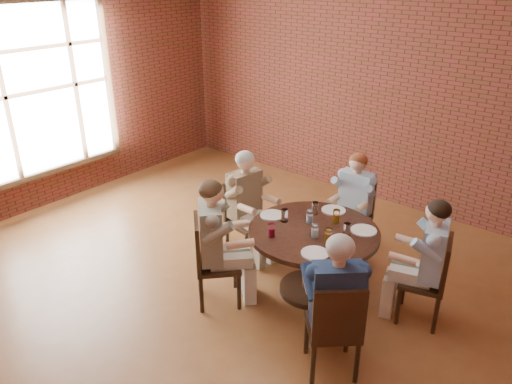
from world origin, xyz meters
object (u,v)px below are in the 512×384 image
Objects in this scene: chair_b at (355,213)px; diner_b at (353,205)px; chair_c at (243,215)px; smartphone at (329,253)px; chair_a at (432,277)px; diner_d at (217,243)px; diner_a at (425,262)px; chair_d at (209,258)px; diner_c at (248,206)px; chair_e at (335,327)px; dining_table at (313,249)px; diner_e at (334,304)px.

chair_b is 0.16m from diner_b.
chair_c reaches higher than smartphone.
diner_d is (-1.79, -1.05, 0.18)m from chair_a.
chair_a is 0.71× the size of diner_a.
smartphone is (1.07, 0.50, 0.24)m from chair_d.
diner_c is at bearing -176.18° from smartphone.
chair_c is 1.53m from smartphone.
chair_e is at bearing -143.69° from diner_d.
dining_table is at bearing -90.00° from chair_b.
dining_table is 1.09m from chair_c.
smartphone is at bearing -38.35° from dining_table.
diner_e reaches higher than chair_c.
chair_e is at bearing -110.46° from chair_c.
diner_e is (-0.31, -1.11, 0.02)m from diner_a.
chair_e is at bearing 90.00° from diner_e.
chair_b is 0.96× the size of chair_e.
smartphone is (-0.69, -0.59, 0.11)m from diner_a.
diner_a reaches higher than chair_c.
smartphone is at bearing -67.72° from chair_a.
diner_c is 1.39× the size of chair_e.
chair_c is at bearing -26.67° from chair_d.
chair_e reaches higher than chair_a.
diner_a is 1.99m from diner_d.
diner_c reaches higher than chair_a.
diner_c reaches higher than diner_b.
chair_e is (0.90, -1.93, 0.02)m from chair_b.
chair_d is (0.28, -0.93, -0.14)m from diner_c.
diner_b is (-1.15, 0.68, -0.02)m from diner_a.
chair_d reaches higher than chair_c.
dining_table is at bearing -90.00° from diner_e.
smartphone is (-0.77, -0.61, 0.26)m from chair_a.
diner_d reaches higher than chair_c.
chair_d is at bearing -113.94° from chair_b.
diner_a reaches higher than chair_d.
chair_e is at bearing -141.02° from chair_d.
diner_e is (0.84, -1.79, 0.04)m from diner_b.
diner_b reaches higher than chair_b.
chair_c reaches higher than chair_a.
diner_e is at bearing -141.40° from diner_d.
chair_e is at bearing -31.40° from chair_a.
chair_e is (-0.25, -1.18, -0.14)m from diner_a.
chair_e is 0.18m from diner_e.
chair_e is at bearing -47.50° from dining_table.
dining_table is 1.00× the size of diner_e.
diner_d reaches higher than dining_table.
chair_c is 0.99× the size of chair_e.
dining_table is 0.98× the size of diner_d.
chair_c is at bearing -101.70° from chair_a.
chair_e reaches higher than dining_table.
dining_table is 1.02m from diner_c.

